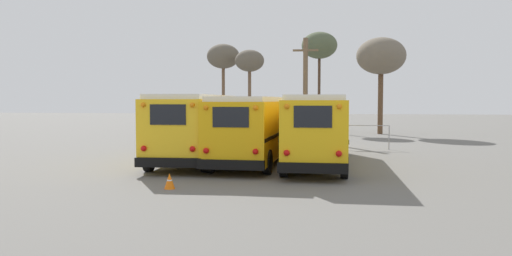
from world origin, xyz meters
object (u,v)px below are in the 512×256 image
Objects in this scene: school_bus_0 at (198,125)px; traffic_cone at (170,181)px; school_bus_2 at (317,127)px; bare_tree_1 at (319,46)px; bare_tree_3 at (250,62)px; bare_tree_0 at (381,57)px; school_bus_1 at (256,126)px; utility_pole at (305,88)px; bare_tree_2 at (223,57)px.

school_bus_0 is 21.22× the size of traffic_cone.
school_bus_2 is 24.12m from bare_tree_1.
bare_tree_3 is at bearing 91.85° from school_bus_0.
bare_tree_1 is 6.84m from bare_tree_3.
traffic_cone is at bearing -123.15° from school_bus_2.
bare_tree_1 is 31.57m from traffic_cone.
traffic_cone is at bearing -108.72° from bare_tree_0.
school_bus_0 is 2.85m from school_bus_1.
bare_tree_0 is (10.53, 20.10, 4.82)m from school_bus_0.
bare_tree_2 is at bearing 130.76° from utility_pole.
school_bus_1 is 1.50× the size of bare_tree_3.
bare_tree_2 is at bearing 144.35° from bare_tree_3.
traffic_cone is at bearing -97.89° from bare_tree_1.
school_bus_0 reaches higher than school_bus_2.
bare_tree_3 is (-5.95, -2.98, -1.60)m from bare_tree_1.
traffic_cone is at bearing -99.69° from utility_pole.
school_bus_1 is 1.20× the size of bare_tree_1.
traffic_cone is (-4.60, -7.04, -1.43)m from school_bus_2.
school_bus_0 is 1.20× the size of bare_tree_1.
bare_tree_2 is (-7.94, 9.21, 3.03)m from utility_pole.
bare_tree_1 is 1.13× the size of bare_tree_2.
bare_tree_1 reaches higher than school_bus_0.
utility_pole reaches higher than bare_tree_3.
school_bus_0 is 1.00× the size of school_bus_2.
school_bus_1 reaches higher than traffic_cone.
school_bus_0 is at bearing -81.10° from bare_tree_2.
bare_tree_1 reaches higher than utility_pole.
school_bus_1 is 21.19× the size of traffic_cone.
school_bus_0 reaches higher than school_bus_1.
bare_tree_1 is at bearing 83.82° from school_bus_1.
utility_pole reaches higher than school_bus_0.
school_bus_2 is 1.20× the size of bare_tree_1.
bare_tree_2 is (-6.24, 21.74, 5.13)m from school_bus_1.
bare_tree_2 reaches higher than school_bus_2.
school_bus_0 is 1.49× the size of utility_pole.
school_bus_2 reaches higher than school_bus_1.
school_bus_1 is 22.15m from bare_tree_0.
school_bus_1 is at bearing -110.82° from bare_tree_0.
school_bus_2 is 21.14× the size of traffic_cone.
bare_tree_1 is 1.25× the size of bare_tree_3.
bare_tree_2 reaches higher than bare_tree_3.
utility_pole reaches higher than traffic_cone.
bare_tree_2 is 1.11× the size of bare_tree_3.
bare_tree_1 reaches higher than traffic_cone.
bare_tree_0 is 15.89× the size of traffic_cone.
school_bus_1 is 1.36× the size of bare_tree_2.
utility_pole reaches higher than school_bus_2.
traffic_cone is (-9.43, -27.83, -6.27)m from bare_tree_0.
school_bus_0 is 23.20m from bare_tree_0.
bare_tree_1 is at bearing 76.80° from school_bus_0.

